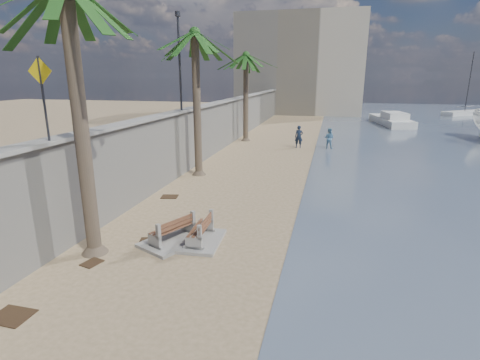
{
  "coord_description": "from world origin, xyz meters",
  "views": [
    {
      "loc": [
        3.14,
        -7.87,
        5.47
      ],
      "look_at": [
        -0.5,
        7.0,
        1.2
      ],
      "focal_mm": 28.0,
      "sensor_mm": 36.0,
      "label": 1
    }
  ],
  "objects_px": {
    "palm_mid": "(195,35)",
    "sailboat_west": "(464,113)",
    "bench_near": "(173,232)",
    "yacht_far": "(391,121)",
    "bench_far": "(200,232)",
    "palm_back": "(246,56)",
    "person_a": "(299,135)",
    "person_b": "(329,137)"
  },
  "relations": [
    {
      "from": "sailboat_west",
      "to": "bench_far",
      "type": "bearing_deg",
      "value": -114.49
    },
    {
      "from": "bench_near",
      "to": "person_a",
      "type": "distance_m",
      "value": 18.75
    },
    {
      "from": "bench_near",
      "to": "person_b",
      "type": "xyz_separation_m",
      "value": [
        4.85,
        18.88,
        0.49
      ]
    },
    {
      "from": "bench_near",
      "to": "bench_far",
      "type": "bearing_deg",
      "value": 15.23
    },
    {
      "from": "palm_back",
      "to": "yacht_far",
      "type": "xyz_separation_m",
      "value": [
        13.9,
        15.21,
        -6.66
      ]
    },
    {
      "from": "person_a",
      "to": "bench_near",
      "type": "bearing_deg",
      "value": -96.59
    },
    {
      "from": "palm_back",
      "to": "sailboat_west",
      "type": "height_order",
      "value": "sailboat_west"
    },
    {
      "from": "bench_far",
      "to": "yacht_far",
      "type": "distance_m",
      "value": 37.35
    },
    {
      "from": "person_b",
      "to": "yacht_far",
      "type": "height_order",
      "value": "person_b"
    },
    {
      "from": "palm_mid",
      "to": "person_b",
      "type": "distance_m",
      "value": 14.0
    },
    {
      "from": "bench_far",
      "to": "sailboat_west",
      "type": "height_order",
      "value": "sailboat_west"
    },
    {
      "from": "bench_near",
      "to": "palm_back",
      "type": "relative_size",
      "value": 0.31
    },
    {
      "from": "person_b",
      "to": "sailboat_west",
      "type": "xyz_separation_m",
      "value": [
        18.67,
        31.03,
        -0.58
      ]
    },
    {
      "from": "palm_mid",
      "to": "sailboat_west",
      "type": "relative_size",
      "value": 0.97
    },
    {
      "from": "sailboat_west",
      "to": "bench_near",
      "type": "bearing_deg",
      "value": -115.23
    },
    {
      "from": "palm_mid",
      "to": "person_a",
      "type": "height_order",
      "value": "palm_mid"
    },
    {
      "from": "person_b",
      "to": "sailboat_west",
      "type": "bearing_deg",
      "value": -107.38
    },
    {
      "from": "bench_near",
      "to": "bench_far",
      "type": "xyz_separation_m",
      "value": [
        0.9,
        0.24,
        -0.01
      ]
    },
    {
      "from": "bench_near",
      "to": "sailboat_west",
      "type": "distance_m",
      "value": 55.17
    },
    {
      "from": "person_b",
      "to": "bench_far",
      "type": "bearing_deg",
      "value": 91.67
    },
    {
      "from": "bench_far",
      "to": "person_a",
      "type": "bearing_deg",
      "value": 84.84
    },
    {
      "from": "bench_near",
      "to": "yacht_far",
      "type": "xyz_separation_m",
      "value": [
        11.67,
        36.01,
        -0.03
      ]
    },
    {
      "from": "sailboat_west",
      "to": "person_b",
      "type": "bearing_deg",
      "value": -121.03
    },
    {
      "from": "person_b",
      "to": "sailboat_west",
      "type": "distance_m",
      "value": 36.22
    },
    {
      "from": "bench_near",
      "to": "palm_mid",
      "type": "relative_size",
      "value": 0.29
    },
    {
      "from": "palm_back",
      "to": "person_a",
      "type": "xyz_separation_m",
      "value": [
        4.78,
        -2.23,
        -6.02
      ]
    },
    {
      "from": "person_b",
      "to": "bench_near",
      "type": "bearing_deg",
      "value": 89.24
    },
    {
      "from": "palm_back",
      "to": "sailboat_west",
      "type": "relative_size",
      "value": 0.91
    },
    {
      "from": "person_a",
      "to": "palm_back",
      "type": "bearing_deg",
      "value": 156.28
    },
    {
      "from": "person_a",
      "to": "person_b",
      "type": "distance_m",
      "value": 2.32
    },
    {
      "from": "palm_mid",
      "to": "yacht_far",
      "type": "distance_m",
      "value": 31.39
    },
    {
      "from": "palm_mid",
      "to": "bench_far",
      "type": "bearing_deg",
      "value": -69.9
    },
    {
      "from": "palm_back",
      "to": "person_a",
      "type": "height_order",
      "value": "palm_back"
    },
    {
      "from": "palm_back",
      "to": "person_a",
      "type": "relative_size",
      "value": 4.02
    },
    {
      "from": "bench_near",
      "to": "person_b",
      "type": "relative_size",
      "value": 1.43
    },
    {
      "from": "bench_far",
      "to": "palm_mid",
      "type": "height_order",
      "value": "palm_mid"
    },
    {
      "from": "bench_far",
      "to": "person_b",
      "type": "height_order",
      "value": "person_b"
    },
    {
      "from": "person_a",
      "to": "sailboat_west",
      "type": "distance_m",
      "value": 37.71
    },
    {
      "from": "palm_mid",
      "to": "sailboat_west",
      "type": "xyz_separation_m",
      "value": [
        25.75,
        41.11,
        -7.22
      ]
    },
    {
      "from": "bench_far",
      "to": "yacht_far",
      "type": "bearing_deg",
      "value": 73.24
    },
    {
      "from": "yacht_far",
      "to": "sailboat_west",
      "type": "xyz_separation_m",
      "value": [
        11.85,
        13.9,
        -0.05
      ]
    },
    {
      "from": "yacht_far",
      "to": "bench_near",
      "type": "bearing_deg",
      "value": 152.82
    }
  ]
}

